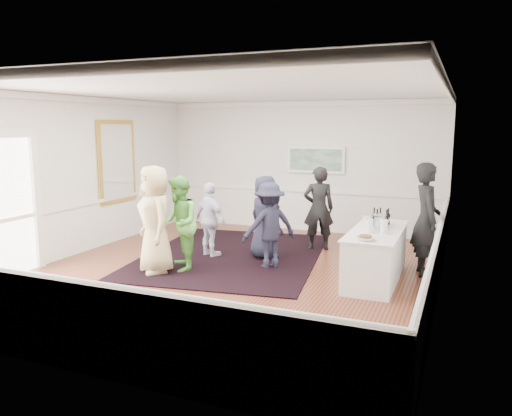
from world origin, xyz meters
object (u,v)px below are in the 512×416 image
at_px(serving_table, 376,255).
at_px(guest_lilac, 210,220).
at_px(guest_tan, 155,220).
at_px(ice_bucket, 379,222).
at_px(guest_dark_b, 319,208).
at_px(guest_green, 179,223).
at_px(bartender, 426,219).
at_px(guest_dark_a, 269,225).
at_px(guest_navy, 265,217).
at_px(nut_bowl, 366,238).

relative_size(serving_table, guest_lilac, 1.44).
distance_m(guest_tan, ice_bucket, 3.89).
bearing_deg(guest_tan, guest_dark_b, 89.40).
bearing_deg(guest_lilac, guest_green, 111.31).
xyz_separation_m(bartender, guest_tan, (-4.43, -1.74, -0.03)).
bearing_deg(ice_bucket, serving_table, -93.59).
relative_size(serving_table, guest_dark_a, 1.36).
bearing_deg(guest_green, guest_navy, 106.20).
distance_m(guest_dark_a, nut_bowl, 2.09).
distance_m(serving_table, guest_navy, 2.37).
distance_m(serving_table, ice_bucket, 0.56).
bearing_deg(guest_dark_a, guest_dark_b, -149.62).
bearing_deg(ice_bucket, bartender, 38.21).
relative_size(serving_table, ice_bucket, 8.31).
relative_size(guest_green, guest_dark_b, 0.98).
relative_size(guest_green, ice_bucket, 6.64).
bearing_deg(bartender, guest_dark_a, 87.88).
height_order(serving_table, ice_bucket, ice_bucket).
height_order(guest_tan, guest_lilac, guest_tan).
relative_size(serving_table, guest_green, 1.25).
xyz_separation_m(serving_table, ice_bucket, (0.01, 0.12, 0.55)).
height_order(guest_tan, guest_dark_a, guest_tan).
height_order(guest_lilac, guest_dark_a, guest_dark_a).
bearing_deg(guest_green, guest_dark_a, 84.05).
xyz_separation_m(guest_green, guest_dark_a, (1.44, 0.77, -0.07)).
distance_m(guest_lilac, nut_bowl, 3.49).
bearing_deg(guest_green, guest_dark_b, 107.97).
bearing_deg(serving_table, ice_bucket, 86.41).
bearing_deg(guest_tan, nut_bowl, 41.74).
height_order(serving_table, guest_dark_b, guest_dark_b).
distance_m(guest_tan, guest_lilac, 1.42).
distance_m(guest_tan, guest_green, 0.44).
relative_size(guest_dark_b, nut_bowl, 6.41).
bearing_deg(guest_navy, guest_dark_a, 145.27).
height_order(bartender, guest_green, bartender).
xyz_separation_m(guest_lilac, guest_dark_b, (1.84, 1.38, 0.14)).
xyz_separation_m(guest_tan, nut_bowl, (3.67, 0.21, -0.05)).
relative_size(bartender, ice_bucket, 7.62).
bearing_deg(guest_lilac, guest_dark_a, -167.24).
height_order(guest_tan, guest_navy, guest_tan).
bearing_deg(guest_navy, guest_lilac, 42.15).
bearing_deg(guest_green, guest_lilac, 142.32).
xyz_separation_m(guest_green, guest_dark_b, (1.90, 2.45, 0.02)).
relative_size(guest_lilac, nut_bowl, 5.42).
xyz_separation_m(guest_dark_b, nut_bowl, (1.45, -2.52, 0.03)).
height_order(bartender, guest_navy, bartender).
bearing_deg(bartender, nut_bowl, 137.05).
height_order(serving_table, guest_dark_a, guest_dark_a).
height_order(guest_tan, guest_green, guest_tan).
xyz_separation_m(bartender, guest_green, (-4.12, -1.45, -0.13)).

